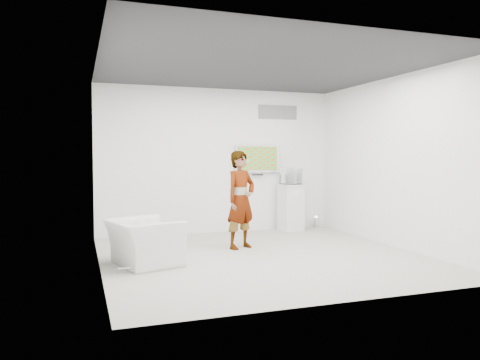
{
  "coord_description": "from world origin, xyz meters",
  "views": [
    {
      "loc": [
        -2.77,
        -6.89,
        1.61
      ],
      "look_at": [
        -0.17,
        0.6,
        1.2
      ],
      "focal_mm": 35.0,
      "sensor_mm": 36.0,
      "label": 1
    }
  ],
  "objects": [
    {
      "name": "room",
      "position": [
        0.0,
        0.0,
        1.5
      ],
      "size": [
        5.01,
        5.01,
        3.0
      ],
      "color": "#B6B2A7",
      "rests_on": "ground"
    },
    {
      "name": "tv",
      "position": [
        0.85,
        2.45,
        1.55
      ],
      "size": [
        1.0,
        0.08,
        0.6
      ],
      "primitive_type": "cube",
      "color": "silver",
      "rests_on": "room"
    },
    {
      "name": "logo_decal",
      "position": [
        1.35,
        2.49,
        2.55
      ],
      "size": [
        0.9,
        0.02,
        0.3
      ],
      "primitive_type": "cube",
      "color": "slate",
      "rests_on": "room"
    },
    {
      "name": "person",
      "position": [
        -0.12,
        0.72,
        0.85
      ],
      "size": [
        0.73,
        0.63,
        1.69
      ],
      "primitive_type": "imported",
      "rotation": [
        0.0,
        0.0,
        0.45
      ],
      "color": "white",
      "rests_on": "room"
    },
    {
      "name": "armchair",
      "position": [
        -1.87,
        0.01,
        0.34
      ],
      "size": [
        1.16,
        1.24,
        0.67
      ],
      "primitive_type": "imported",
      "rotation": [
        0.0,
        0.0,
        1.85
      ],
      "color": "white",
      "rests_on": "room"
    },
    {
      "name": "pedestal",
      "position": [
        1.53,
        2.18,
        0.5
      ],
      "size": [
        0.53,
        0.53,
        1.0
      ],
      "primitive_type": "cube",
      "rotation": [
        0.0,
        0.0,
        0.11
      ],
      "color": "silver",
      "rests_on": "room"
    },
    {
      "name": "floor_uplight",
      "position": [
        2.23,
        2.35,
        0.13
      ],
      "size": [
        0.21,
        0.21,
        0.25
      ],
      "primitive_type": "cylinder",
      "rotation": [
        0.0,
        0.0,
        -0.35
      ],
      "color": "silver",
      "rests_on": "room"
    },
    {
      "name": "vitrine",
      "position": [
        1.53,
        2.18,
        1.17
      ],
      "size": [
        0.4,
        0.4,
        0.35
      ],
      "primitive_type": "cube",
      "rotation": [
        0.0,
        0.0,
        0.14
      ],
      "color": "silver",
      "rests_on": "pedestal"
    },
    {
      "name": "console",
      "position": [
        1.53,
        2.18,
        1.1
      ],
      "size": [
        0.09,
        0.16,
        0.21
      ],
      "primitive_type": "cube",
      "rotation": [
        0.0,
        0.0,
        -0.3
      ],
      "color": "silver",
      "rests_on": "pedestal"
    },
    {
      "name": "wii_remote",
      "position": [
        0.04,
        0.96,
        1.52
      ],
      "size": [
        0.12,
        0.13,
        0.04
      ],
      "primitive_type": "cube",
      "rotation": [
        0.0,
        0.0,
        0.71
      ],
      "color": "silver",
      "rests_on": "person"
    }
  ]
}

